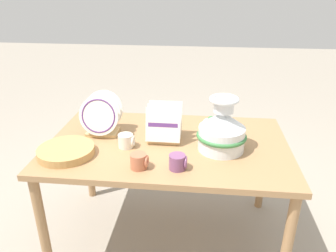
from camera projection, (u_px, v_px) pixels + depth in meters
The scene contains 10 objects.
ground_plane at pixel (168, 235), 2.30m from camera, with size 14.00×14.00×0.00m, color gray.
display_table at pixel (168, 153), 2.03m from camera, with size 1.45×0.90×0.73m.
ceramic_vase at pixel (222, 129), 1.86m from camera, with size 0.29×0.29×0.32m.
dish_rack_round_plates at pixel (101, 118), 2.05m from camera, with size 0.25×0.18×0.27m.
dish_rack_square_plates at pixel (164, 128), 1.99m from camera, with size 0.21×0.18×0.23m.
wicker_charger_stack at pixel (66, 151), 1.85m from camera, with size 0.32×0.32×0.04m.
mug_plum_glaze at pixel (178, 162), 1.70m from camera, with size 0.09×0.09×0.08m.
mug_cream_glaze at pixel (126, 141), 1.92m from camera, with size 0.09×0.09×0.08m.
mug_terracotta_glaze at pixel (139, 161), 1.71m from camera, with size 0.09×0.09×0.08m.
fruit_bowl at pixel (214, 125), 2.15m from camera, with size 0.14×0.14×0.10m.
Camera 1 is at (0.19, -1.77, 1.64)m, focal length 35.00 mm.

